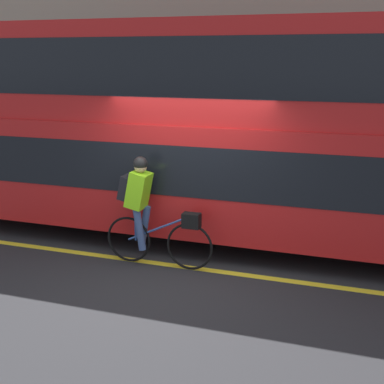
# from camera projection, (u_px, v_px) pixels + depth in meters

# --- Properties ---
(ground_plane) EXTENTS (80.00, 80.00, 0.00)m
(ground_plane) POSITION_uv_depth(u_px,v_px,m) (181.00, 270.00, 7.94)
(ground_plane) COLOR #232326
(road_center_line) EXTENTS (50.00, 0.14, 0.01)m
(road_center_line) POSITION_uv_depth(u_px,v_px,m) (183.00, 267.00, 8.04)
(road_center_line) COLOR yellow
(road_center_line) RESTS_ON ground_plane
(sidewalk_curb) EXTENTS (60.00, 2.10, 0.13)m
(sidewalk_curb) POSITION_uv_depth(u_px,v_px,m) (258.00, 186.00, 12.75)
(sidewalk_curb) COLOR gray
(sidewalk_curb) RESTS_ON ground_plane
(bus) EXTENTS (10.96, 2.51, 3.62)m
(bus) POSITION_uv_depth(u_px,v_px,m) (240.00, 122.00, 8.75)
(bus) COLOR black
(bus) RESTS_ON ground_plane
(cyclist_on_bike) EXTENTS (1.70, 0.32, 1.66)m
(cyclist_on_bike) POSITION_uv_depth(u_px,v_px,m) (147.00, 208.00, 7.94)
(cyclist_on_bike) COLOR black
(cyclist_on_bike) RESTS_ON ground_plane
(street_sign_post) EXTENTS (0.36, 0.09, 2.48)m
(street_sign_post) POSITION_uv_depth(u_px,v_px,m) (126.00, 120.00, 13.36)
(street_sign_post) COLOR #59595B
(street_sign_post) RESTS_ON sidewalk_curb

